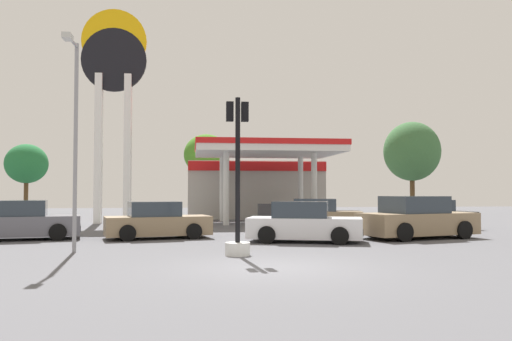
% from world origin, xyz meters
% --- Properties ---
extents(ground_plane, '(90.00, 90.00, 0.00)m').
position_xyz_m(ground_plane, '(0.00, 0.00, 0.00)').
color(ground_plane, '#56565B').
rests_on(ground_plane, ground).
extents(gas_station, '(9.02, 13.36, 4.60)m').
position_xyz_m(gas_station, '(2.34, 23.18, 2.22)').
color(gas_station, '#ADA89E').
rests_on(gas_station, ground).
extents(station_pole_sign, '(3.68, 0.56, 12.33)m').
position_xyz_m(station_pole_sign, '(-6.40, 17.99, 7.76)').
color(station_pole_sign, white).
rests_on(station_pole_sign, ground).
extents(car_0, '(4.37, 2.46, 1.47)m').
position_xyz_m(car_0, '(3.99, 11.78, 0.67)').
color(car_0, black).
rests_on(car_0, ground).
extents(car_1, '(4.10, 2.09, 1.42)m').
position_xyz_m(car_1, '(9.51, 11.32, 0.64)').
color(car_1, black).
rests_on(car_1, ground).
extents(car_2, '(4.27, 2.51, 1.43)m').
position_xyz_m(car_2, '(-3.25, 8.15, 0.65)').
color(car_2, black).
rests_on(car_2, ground).
extents(car_3, '(4.43, 2.55, 1.49)m').
position_xyz_m(car_3, '(-8.31, 8.23, 0.68)').
color(car_3, black).
rests_on(car_3, ground).
extents(car_4, '(4.40, 2.80, 1.46)m').
position_xyz_m(car_4, '(2.12, 6.09, 0.66)').
color(car_4, black).
rests_on(car_4, ground).
extents(car_5, '(4.93, 3.10, 1.64)m').
position_xyz_m(car_5, '(6.81, 6.96, 0.74)').
color(car_5, black).
rests_on(car_5, ground).
extents(traffic_signal_0, '(0.72, 0.72, 4.55)m').
position_xyz_m(traffic_signal_0, '(-0.61, 2.48, 1.53)').
color(traffic_signal_0, silver).
rests_on(traffic_signal_0, ground).
extents(tree_0, '(3.21, 3.21, 5.46)m').
position_xyz_m(tree_0, '(-14.62, 29.55, 3.92)').
color(tree_0, brown).
rests_on(tree_0, ground).
extents(tree_1, '(3.58, 3.58, 6.36)m').
position_xyz_m(tree_1, '(-0.78, 29.15, 4.73)').
color(tree_1, brown).
rests_on(tree_1, ground).
extents(tree_2, '(4.65, 4.65, 7.60)m').
position_xyz_m(tree_2, '(16.28, 28.87, 5.12)').
color(tree_2, brown).
rests_on(tree_2, ground).
extents(corner_streetlamp, '(0.24, 1.48, 6.34)m').
position_xyz_m(corner_streetlamp, '(-5.42, 3.55, 3.86)').
color(corner_streetlamp, gray).
rests_on(corner_streetlamp, ground).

